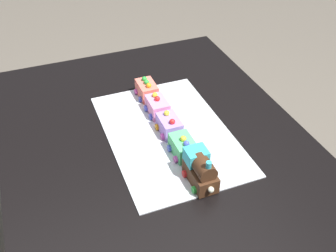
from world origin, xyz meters
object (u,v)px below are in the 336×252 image
object	(u,v)px
cake_locomotive	(201,169)
cake_car_caboose_mint_green	(183,147)
cake_car_gondola_coral	(147,90)
cake_car_hopper_lavender	(169,125)
cake_car_flatbed_bubblegum	(157,106)
dining_table	(161,172)

from	to	relation	value
cake_locomotive	cake_car_caboose_mint_green	distance (m)	0.13
cake_locomotive	cake_car_gondola_coral	world-z (taller)	cake_locomotive
cake_car_hopper_lavender	cake_car_gondola_coral	world-z (taller)	same
cake_car_flatbed_bubblegum	cake_car_gondola_coral	distance (m)	0.12
cake_car_gondola_coral	dining_table	bearing A→B (deg)	169.68
dining_table	cake_car_flatbed_bubblegum	bearing A→B (deg)	-16.62
cake_locomotive	cake_car_flatbed_bubblegum	bearing A→B (deg)	-0.00
cake_locomotive	cake_car_caboose_mint_green	bearing A→B (deg)	-0.00
cake_car_hopper_lavender	cake_car_gondola_coral	bearing A→B (deg)	0.00
cake_car_caboose_mint_green	cake_locomotive	bearing A→B (deg)	180.00
dining_table	cake_car_hopper_lavender	bearing A→B (deg)	-40.13
dining_table	cake_car_gondola_coral	size ratio (longest dim) A/B	14.00
cake_car_caboose_mint_green	cake_car_flatbed_bubblegum	size ratio (longest dim) A/B	1.00
cake_locomotive	cake_car_hopper_lavender	size ratio (longest dim) A/B	1.40
cake_car_hopper_lavender	cake_car_flatbed_bubblegum	bearing A→B (deg)	0.00
dining_table	cake_car_flatbed_bubblegum	xyz separation A→B (m)	(0.18, -0.05, 0.14)
dining_table	cake_locomotive	distance (m)	0.25
cake_car_caboose_mint_green	cake_car_flatbed_bubblegum	world-z (taller)	same
cake_car_hopper_lavender	cake_car_flatbed_bubblegum	world-z (taller)	same
dining_table	cake_car_hopper_lavender	distance (m)	0.16
cake_car_flatbed_bubblegum	cake_car_gondola_coral	size ratio (longest dim) A/B	1.00
cake_car_gondola_coral	cake_locomotive	bearing A→B (deg)	180.00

